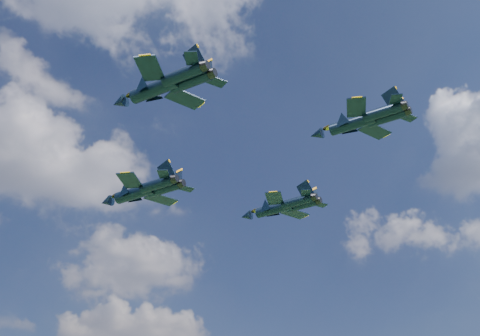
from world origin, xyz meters
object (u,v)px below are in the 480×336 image
object	(u,v)px
jet_left	(152,90)
jet_slot	(349,124)
jet_lead	(133,193)
jet_right	(272,209)

from	to	relation	value
jet_left	jet_slot	bearing A→B (deg)	-47.21
jet_lead	jet_right	xyz separation A→B (m)	(23.94, 0.50, 1.05)
jet_left	jet_lead	bearing A→B (deg)	44.30
jet_left	jet_slot	xyz separation A→B (m)	(25.19, -2.86, -1.52)
jet_left	jet_right	size ratio (longest dim) A/B	0.97
jet_slot	jet_lead	bearing A→B (deg)	87.96
jet_left	jet_right	xyz separation A→B (m)	(26.25, 27.16, -0.14)
jet_right	jet_lead	bearing A→B (deg)	142.16
jet_right	jet_slot	bearing A→B (deg)	-131.07
jet_lead	jet_left	xyz separation A→B (m)	(-2.31, -26.66, 1.19)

